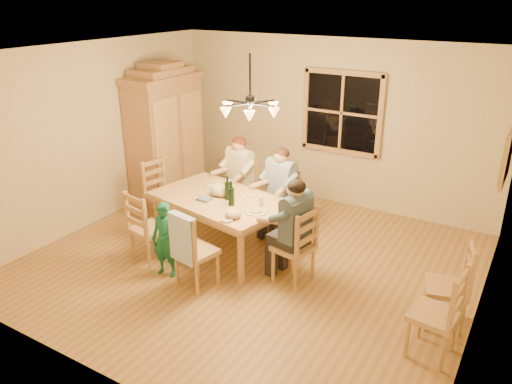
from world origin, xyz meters
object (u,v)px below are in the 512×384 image
Objects in this scene: chair_end_left at (163,204)px; adult_slate_man at (294,218)px; wine_bottle_a at (228,188)px; chair_far_right at (280,216)px; chair_spare_back at (444,299)px; chair_far_left at (240,201)px; adult_woman at (239,169)px; chair_spare_front at (432,328)px; chair_near_left at (151,239)px; chair_near_right at (197,262)px; wine_bottle_b at (231,193)px; armoire at (166,138)px; adult_plaid_man at (280,181)px; chair_end_right at (293,258)px; chandelier at (250,108)px; child at (165,240)px; dining_table at (220,204)px.

chair_end_left is 1.13× the size of adult_slate_man.
chair_far_right is at bearing 63.82° from wine_bottle_a.
chair_spare_back is (2.89, -0.20, -0.62)m from wine_bottle_a.
chair_spare_back is at bearing 171.89° from chair_far_left.
chair_spare_front is at bearing 163.65° from adult_woman.
chair_near_left is at bearing 116.57° from adult_slate_man.
chair_spare_front is (2.51, -1.54, 0.00)m from chair_far_right.
chair_near_right and chair_end_left have the same top height.
chair_near_right is at bearing -89.45° from wine_bottle_b.
adult_woman is at bearing -6.13° from armoire.
wine_bottle_b is at bearing 83.22° from chair_spare_front.
chair_end_left is 1.13× the size of adult_plaid_man.
armoire is at bearing 4.63° from chair_far_left.
wine_bottle_a reaches higher than chair_end_right.
chair_near_left is 1.00× the size of chair_spare_front.
adult_woman reaches higher than chair_near_left.
armoire is at bearing 152.94° from chandelier.
chair_spare_back is at bearing 169.47° from chair_far_right.
armoire is 2.68m from child.
chair_far_right is (2.36, -0.32, -0.75)m from armoire.
adult_slate_man is at bearing 79.52° from chair_spare_front.
dining_table is (-0.57, 0.14, -1.42)m from chandelier.
child is (-0.70, -1.71, 0.18)m from chair_far_right.
adult_woman is 2.65× the size of wine_bottle_a.
adult_plaid_man is 0.90× the size of child.
child is (-1.43, -0.70, 0.18)m from chair_end_right.
dining_table is at bearing 166.01° from chandelier.
chair_near_left is 1.99m from adult_slate_man.
child is at bearing -108.78° from wine_bottle_a.
wine_bottle_b is at bearing 101.31° from chair_near_right.
adult_slate_man is 2.65× the size of wine_bottle_b.
chair_near_left is at bearing -152.39° from chandelier.
chair_far_right and chair_spare_back have the same top height.
child is (1.66, -2.03, -0.57)m from armoire.
adult_woman is at bearing 0.00° from adult_plaid_man.
chair_far_left is 1.36m from wine_bottle_b.
adult_slate_man is at bearing -7.96° from chandelier.
dining_table is at bearing 81.87° from chair_spare_front.
chair_near_left is 3.67m from chair_spare_back.
chair_spare_front is (3.63, -0.01, 0.00)m from chair_near_left.
chair_far_left is 1.13× the size of adult_woman.
adult_slate_man is (0.73, -1.01, 0.00)m from adult_plaid_man.
chair_spare_back is at bearing -1.35° from wine_bottle_b.
chair_end_left is 1.90m from adult_plaid_man.
chair_near_right reaches higher than dining_table.
chair_far_right is 1.13m from wine_bottle_b.
chair_near_right is at bearing -9.41° from child.
adult_plaid_man is 0.95m from wine_bottle_b.
chair_far_left is at bearing 117.89° from wine_bottle_b.
chair_near_left is at bearing -128.66° from dining_table.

